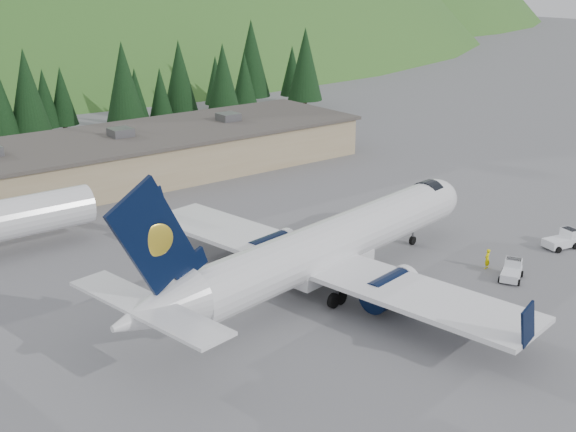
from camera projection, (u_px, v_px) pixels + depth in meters
The scene contains 8 objects.
ground at pixel (334, 283), 57.64m from camera, with size 600.00×600.00×0.00m, color slate.
airliner at pixel (326, 247), 55.77m from camera, with size 37.74×35.60×12.55m.
baggage_tug_a at pixel (512, 271), 58.20m from camera, with size 3.08×2.58×1.47m.
baggage_tug_b at pixel (563, 240), 64.66m from camera, with size 3.33×2.35×1.64m.
terminal_building at pixel (82, 164), 82.30m from camera, with size 71.00×17.00×6.10m.
ramp_worker at pixel (487, 259), 60.07m from camera, with size 0.63×0.41×1.73m, color #EEDF00.
tree_line at pixel (25, 95), 99.00m from camera, with size 110.65×16.03×14.22m.
hills at pixel (73, 268), 270.58m from camera, with size 614.00×330.00×300.00m.
Camera 1 is at (-35.16, -39.48, 23.85)m, focal length 45.00 mm.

